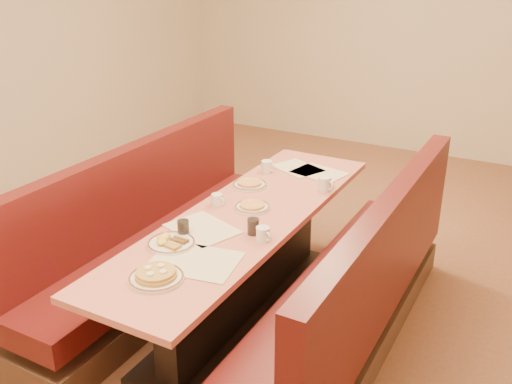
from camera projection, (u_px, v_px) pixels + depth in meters
The scene contains 19 objects.
ground at pixel (247, 315), 3.82m from camera, with size 8.00×8.00×0.00m, color #9E6647.
room_envelope at pixel (245, 15), 3.07m from camera, with size 6.04×8.04×2.82m.
diner_table at pixel (247, 267), 3.67m from camera, with size 0.70×2.50×0.75m.
booth_left at pixel (156, 243), 4.00m from camera, with size 0.55×2.50×1.05m.
booth_right at pixel (355, 299), 3.36m from camera, with size 0.55×2.50×1.05m.
placemat_near_left at pixel (202, 229), 3.33m from camera, with size 0.40×0.30×0.00m, color beige.
placemat_near_right at pixel (195, 261), 2.98m from camera, with size 0.45×0.34×0.00m, color beige.
placemat_far_left at pixel (298, 168), 4.27m from camera, with size 0.35×0.26×0.00m, color beige.
placemat_far_right at pixel (319, 173), 4.18m from camera, with size 0.36×0.27×0.00m, color beige.
pancake_plate at pixel (156, 276), 2.80m from camera, with size 0.28×0.28×0.06m.
eggs_plate at pixel (171, 242), 3.14m from camera, with size 0.27×0.27×0.05m.
extra_plate_mid at pixel (252, 206), 3.59m from camera, with size 0.23×0.23×0.05m.
extra_plate_far at pixel (250, 184), 3.94m from camera, with size 0.24×0.24×0.05m.
coffee_mug_a at pixel (263, 234), 3.18m from camera, with size 0.11×0.08×0.08m.
coffee_mug_b at pixel (217, 200), 3.63m from camera, with size 0.10×0.07×0.08m.
coffee_mug_c at pixel (325, 184), 3.86m from camera, with size 0.13×0.09×0.10m.
coffee_mug_d at pixel (267, 166), 4.19m from camera, with size 0.11×0.08×0.09m.
soda_tumbler_near at pixel (183, 228), 3.24m from camera, with size 0.07×0.07×0.09m.
soda_tumbler_mid at pixel (253, 226), 3.26m from camera, with size 0.07×0.07×0.09m.
Camera 1 is at (1.59, -2.78, 2.24)m, focal length 40.00 mm.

